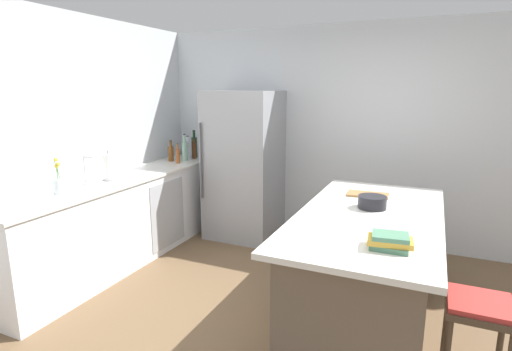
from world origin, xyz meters
TOP-DOWN VIEW (x-y plane):
  - ground_plane at (0.00, 0.00)m, footprint 7.20×7.20m
  - wall_rear at (0.00, 2.25)m, footprint 6.00×0.10m
  - wall_left at (-2.45, 0.00)m, footprint 0.10×6.00m
  - counter_run_left at (-2.09, 0.61)m, footprint 0.64×3.02m
  - kitchen_island at (0.53, 0.37)m, footprint 1.03×2.06m
  - refrigerator at (-1.22, 1.82)m, footprint 0.84×0.78m
  - bar_stool at (1.25, -0.22)m, footprint 0.36×0.36m
  - sink_faucet at (-2.14, 0.19)m, footprint 0.15×0.05m
  - flower_vase at (-2.11, -0.15)m, footprint 0.09×0.09m
  - paper_towel_roll at (-2.09, 0.44)m, footprint 0.14×0.14m
  - wine_bottle at (-2.05, 2.00)m, footprint 0.07×0.07m
  - syrup_bottle at (-2.00, 1.91)m, footprint 0.06×0.06m
  - soda_bottle at (-2.04, 1.82)m, footprint 0.07×0.07m
  - gin_bottle at (-2.02, 1.71)m, footprint 0.07×0.07m
  - whiskey_bottle at (-2.17, 1.62)m, footprint 0.07×0.07m
  - vinegar_bottle at (-2.00, 1.53)m, footprint 0.05×0.05m
  - cookbook_stack at (0.74, -0.26)m, footprint 0.27×0.18m
  - mixing_bowl at (0.53, 0.54)m, footprint 0.22×0.22m
  - cutting_board at (0.44, 0.91)m, footprint 0.36×0.22m

SIDE VIEW (x-z plane):
  - ground_plane at x=0.00m, z-range 0.00..0.00m
  - counter_run_left at x=-2.09m, z-range 0.00..0.93m
  - kitchen_island at x=0.53m, z-range 0.01..0.94m
  - bar_stool at x=1.25m, z-range 0.22..0.90m
  - refrigerator at x=-1.22m, z-range 0.00..1.83m
  - cutting_board at x=0.44m, z-range 0.93..0.95m
  - cookbook_stack at x=0.74m, z-range 0.93..1.02m
  - mixing_bowl at x=0.53m, z-range 0.93..1.03m
  - flower_vase at x=-2.11m, z-range 0.86..1.19m
  - vinegar_bottle at x=-2.00m, z-range 0.91..1.16m
  - whiskey_bottle at x=-2.17m, z-range 0.90..1.17m
  - syrup_bottle at x=-2.00m, z-range 0.91..1.19m
  - soda_bottle at x=-2.04m, z-range 0.90..1.22m
  - paper_towel_roll at x=-2.09m, z-range 0.91..1.22m
  - gin_bottle at x=-2.02m, z-range 0.89..1.24m
  - wine_bottle at x=-2.05m, z-range 0.90..1.27m
  - sink_faucet at x=-2.14m, z-range 0.94..1.24m
  - wall_rear at x=0.00m, z-range 0.00..2.60m
  - wall_left at x=-2.45m, z-range 0.00..2.60m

